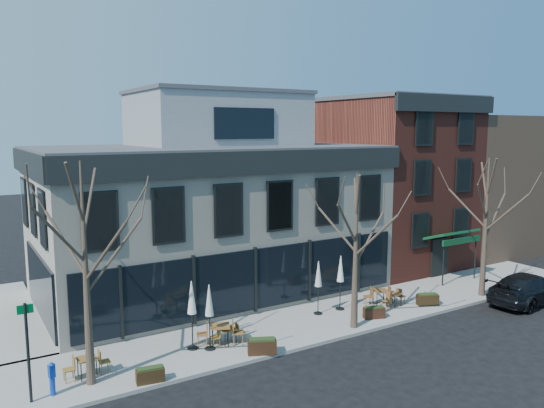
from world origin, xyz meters
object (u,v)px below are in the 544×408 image
parked_sedan (529,288)px  umbrella_0 (192,301)px  call_box (52,377)px  cafe_set_0 (87,365)px

parked_sedan → umbrella_0: size_ratio=1.89×
call_box → cafe_set_0: (1.31, 0.77, -0.18)m
parked_sedan → umbrella_0: 18.02m
parked_sedan → cafe_set_0: bearing=77.9°
parked_sedan → umbrella_0: (-17.63, 3.44, 1.39)m
call_box → parked_sedan: bearing=-5.8°
call_box → umbrella_0: size_ratio=0.42×
call_box → cafe_set_0: bearing=30.6°
parked_sedan → call_box: size_ratio=4.55×
parked_sedan → call_box: parked_sedan is taller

